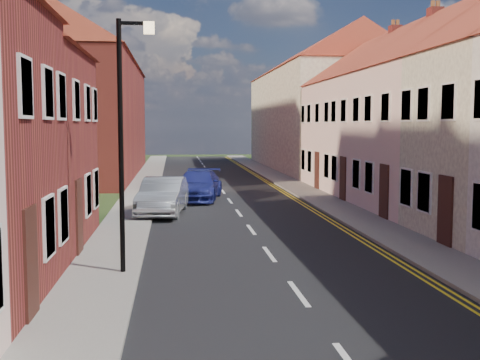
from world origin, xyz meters
name	(u,v)px	position (x,y,z in m)	size (l,w,h in m)	color
road	(239,213)	(0.00, 30.00, 0.01)	(7.00, 90.00, 0.02)	black
pavement_left	(131,214)	(-4.40, 30.00, 0.06)	(1.80, 90.00, 0.12)	gray
pavement_right	(342,210)	(4.40, 30.00, 0.06)	(1.80, 90.00, 0.12)	gray
cottage_r_pink	(469,105)	(9.30, 28.90, 4.47)	(8.30, 6.00, 9.00)	beige
cottage_r_white_far	(416,108)	(9.30, 34.30, 4.48)	(8.30, 5.20, 9.00)	beige
cottage_r_cream_far	(379,111)	(9.30, 39.70, 4.47)	(8.30, 6.00, 9.00)	beige
block_right_far	(317,105)	(9.30, 55.00, 5.29)	(8.30, 24.20, 10.50)	white
block_left_far	(80,102)	(-9.30, 50.00, 5.29)	(8.30, 24.20, 10.50)	maroon
lamppost	(124,130)	(-3.81, 20.00, 3.54)	(0.88, 0.15, 6.00)	black
car_mid	(163,196)	(-3.11, 30.00, 0.76)	(1.60, 4.60, 1.52)	#A3A8AB
car_far	(198,185)	(-1.50, 34.68, 0.72)	(2.02, 4.96, 1.44)	navy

